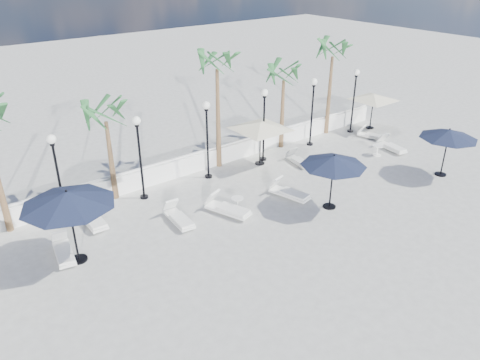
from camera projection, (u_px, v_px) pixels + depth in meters
ground at (301, 234)px, 18.38m from camera, size 100.00×100.00×0.00m
balustrade at (197, 162)px, 23.51m from camera, size 26.00×0.30×1.01m
lamppost_1 at (57, 167)px, 18.08m from camera, size 0.36×0.36×3.84m
lamppost_2 at (139, 147)px, 19.99m from camera, size 0.36×0.36×3.84m
lamppost_3 at (207, 129)px, 21.90m from camera, size 0.36×0.36×3.84m
lamppost_4 at (264, 115)px, 23.81m from camera, size 0.36×0.36×3.84m
lamppost_5 at (313, 103)px, 25.72m from camera, size 0.36×0.36×3.84m
lamppost_6 at (355, 92)px, 27.63m from camera, size 0.36×0.36×3.84m
palm_1 at (106, 118)px, 19.45m from camera, size 2.60×2.60×4.70m
palm_2 at (217, 67)px, 21.96m from camera, size 2.60×2.60×6.10m
palm_3 at (284, 78)px, 24.83m from camera, size 2.60×2.60×4.90m
palm_4 at (333, 54)px, 26.50m from camera, size 2.60×2.60×5.70m
lounger_0 at (64, 251)px, 16.96m from camera, size 0.88×1.88×0.68m
lounger_1 at (179, 217)px, 19.09m from camera, size 0.75×1.91×0.70m
lounger_2 at (227, 208)px, 19.74m from camera, size 1.31×2.16×0.77m
lounger_3 at (92, 218)px, 19.02m from camera, size 0.69×1.99×0.74m
lounger_4 at (298, 160)px, 24.36m from camera, size 0.78×1.71×0.62m
lounger_5 at (289, 192)px, 21.06m from camera, size 1.08×2.02×0.72m
lounger_6 at (391, 146)px, 26.03m from camera, size 0.84×1.89×0.68m
lounger_7 at (371, 135)px, 27.66m from camera, size 0.96×1.73×0.62m
side_table_0 at (86, 213)px, 19.21m from camera, size 0.56×0.56×0.55m
side_table_1 at (237, 202)px, 20.08m from camera, size 0.54×0.54×0.52m
side_table_2 at (377, 149)px, 25.30m from camera, size 0.59×0.59×0.58m
parasol_navy_left at (68, 199)px, 15.74m from camera, size 3.24×3.24×2.86m
parasol_navy_mid at (334, 161)px, 19.36m from camera, size 2.78×2.78×2.49m
parasol_navy_right at (449, 134)px, 22.29m from camera, size 2.73×2.73×2.45m
parasol_cream_sq_a at (261, 123)px, 23.44m from camera, size 4.99×4.99×2.45m
parasol_cream_sq_b at (374, 95)px, 28.39m from camera, size 4.63×4.63×2.32m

